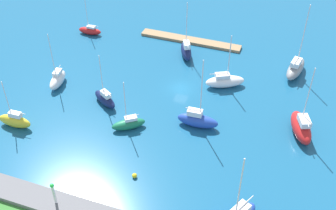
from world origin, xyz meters
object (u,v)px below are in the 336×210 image
Objects in this scene: sailboat_red_mid_basin at (90,30)px; sailboat_navy_center_basin at (105,99)px; harbor_beacon at (54,192)px; pier_dock at (190,40)px; sailboat_navy_off_beacon at (186,50)px; sailboat_white_along_channel at (225,81)px; sailboat_red_lone_south at (301,127)px; sailboat_gray_near_pier at (296,68)px; sailboat_white_lone_north at (58,79)px; sailboat_yellow_east_end at (15,121)px; sailboat_green_inner_mooring at (129,124)px; mooring_buoy_yellow at (134,176)px; sailboat_blue_by_breakwater at (197,120)px.

sailboat_navy_center_basin is (-14.21, 21.32, 0.24)m from sailboat_red_mid_basin.
pier_dock is at bearing -94.39° from harbor_beacon.
sailboat_white_along_channel is at bearing -152.72° from sailboat_navy_off_beacon.
sailboat_gray_near_pier is at bearing -12.08° from sailboat_red_lone_south.
sailboat_white_lone_north reaches higher than sailboat_yellow_east_end.
sailboat_white_lone_north reaches higher than sailboat_navy_center_basin.
sailboat_green_inner_mooring is at bearing -153.11° from sailboat_white_along_channel.
harbor_beacon is 48.09m from sailboat_red_mid_basin.
pier_dock is at bearing -171.40° from sailboat_red_mid_basin.
sailboat_navy_off_beacon is at bearing 35.19° from sailboat_red_lone_south.
sailboat_white_along_channel reaches higher than sailboat_red_mid_basin.
sailboat_navy_center_basin reaches higher than mooring_buoy_yellow.
sailboat_blue_by_breakwater reaches higher than mooring_buoy_yellow.
sailboat_gray_near_pier is at bearing -115.39° from sailboat_navy_center_basin.
sailboat_gray_near_pier is at bearing -170.14° from sailboat_green_inner_mooring.
pier_dock is 30.36m from sailboat_green_inner_mooring.
sailboat_navy_off_beacon is at bearing 115.77° from sailboat_white_along_channel.
harbor_beacon is at bearing 85.61° from pier_dock.
harbor_beacon is 12.16m from mooring_buoy_yellow.
sailboat_gray_near_pier is (-24.16, -25.24, 0.49)m from sailboat_green_inner_mooring.
sailboat_white_along_channel is (-1.63, -12.41, -0.13)m from sailboat_blue_by_breakwater.
sailboat_navy_center_basin is at bearing -79.91° from harbor_beacon.
sailboat_green_inner_mooring is 18.93m from sailboat_yellow_east_end.
mooring_buoy_yellow is (-23.11, 3.69, -0.92)m from sailboat_yellow_east_end.
sailboat_navy_center_basin is at bearing -139.98° from sailboat_yellow_east_end.
sailboat_yellow_east_end is 0.78× the size of sailboat_navy_off_beacon.
sailboat_blue_by_breakwater is at bearing -124.63° from sailboat_white_along_channel.
sailboat_blue_by_breakwater reaches higher than sailboat_navy_off_beacon.
sailboat_navy_off_beacon is (-20.16, -30.33, 0.13)m from sailboat_yellow_east_end.
sailboat_red_mid_basin is (18.32, -44.38, -2.80)m from harbor_beacon.
sailboat_yellow_east_end reaches higher than harbor_beacon.
sailboat_navy_off_beacon is at bearing -96.17° from harbor_beacon.
sailboat_red_lone_south reaches higher than sailboat_white_lone_north.
sailboat_white_lone_north reaches higher than mooring_buoy_yellow.
pier_dock is 1.87× the size of sailboat_navy_off_beacon.
sailboat_red_mid_basin reaches higher than harbor_beacon.
pier_dock is 34.03m from sailboat_red_lone_south.
sailboat_gray_near_pier is (-44.92, 0.61, 0.56)m from sailboat_red_mid_basin.
sailboat_navy_center_basin is 15.50m from sailboat_yellow_east_end.
sailboat_navy_off_beacon is 15.94× the size of mooring_buoy_yellow.
sailboat_green_inner_mooring is 0.80× the size of sailboat_navy_off_beacon.
pier_dock is 2.35× the size of sailboat_red_mid_basin.
sailboat_gray_near_pier is 1.59× the size of sailboat_yellow_east_end.
sailboat_yellow_east_end is 36.42m from sailboat_navy_off_beacon.
sailboat_green_inner_mooring is 20.77m from sailboat_white_along_channel.
sailboat_white_along_channel is (11.96, 8.43, -0.26)m from sailboat_gray_near_pier.
sailboat_yellow_east_end is 47.08m from sailboat_red_lone_south.
harbor_beacon is 18.89m from sailboat_green_inner_mooring.
sailboat_red_lone_south is at bearing -141.03° from mooring_buoy_yellow.
sailboat_white_lone_north is 44.46m from sailboat_red_lone_south.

